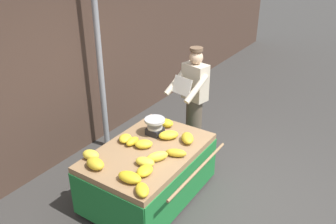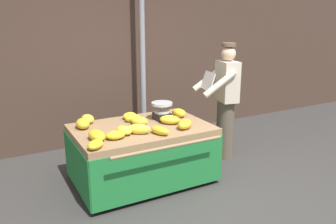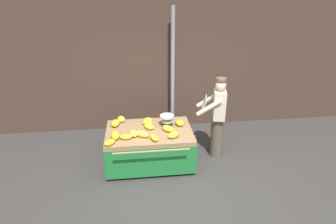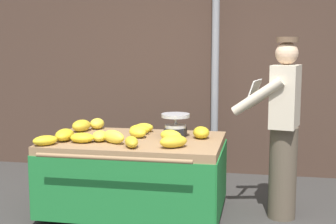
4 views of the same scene
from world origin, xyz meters
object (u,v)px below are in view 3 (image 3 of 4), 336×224
street_pole (173,73)px  banana_bunch_8 (180,123)px  banana_cart (149,139)px  banana_bunch_1 (168,129)px  banana_bunch_5 (154,138)px  banana_bunch_4 (142,134)px  weighing_scale (167,121)px  banana_bunch_6 (147,123)px  banana_bunch_10 (115,135)px  banana_bunch_13 (149,126)px  banana_bunch_0 (134,133)px  banana_bunch_3 (148,120)px  banana_bunch_11 (126,137)px  banana_bunch_2 (121,119)px  vendor_person (217,118)px  banana_bunch_12 (110,142)px  banana_bunch_9 (115,123)px  banana_bunch_7 (174,135)px

street_pole → banana_bunch_8: (-0.01, -1.20, -0.68)m
banana_cart → banana_bunch_1: (0.37, -0.07, 0.25)m
banana_bunch_5 → banana_bunch_4: bearing=147.2°
banana_cart → weighing_scale: bearing=22.6°
banana_cart → banana_bunch_6: (-0.02, 0.24, 0.25)m
banana_bunch_10 → banana_bunch_1: bearing=8.2°
street_pole → banana_bunch_13: street_pole is taller
street_pole → banana_bunch_8: street_pole is taller
banana_bunch_0 → banana_bunch_13: bearing=39.0°
weighing_scale → banana_bunch_4: weighing_scale is taller
banana_bunch_5 → banana_bunch_8: (0.56, 0.52, 0.01)m
banana_bunch_3 → banana_cart: bearing=-89.0°
banana_bunch_10 → banana_bunch_11: 0.21m
street_pole → banana_bunch_13: size_ratio=12.95×
street_pole → banana_bunch_2: street_pole is taller
banana_bunch_4 → vendor_person: (1.54, 0.36, 0.08)m
banana_bunch_5 → banana_bunch_11: banana_bunch_5 is taller
banana_bunch_3 → banana_bunch_5: banana_bunch_5 is taller
banana_bunch_0 → banana_bunch_2: size_ratio=1.08×
banana_bunch_4 → vendor_person: vendor_person is taller
banana_bunch_5 → banana_bunch_12: (-0.79, -0.07, -0.00)m
banana_bunch_9 → banana_bunch_5: bearing=-42.1°
banana_bunch_8 → banana_bunch_11: (-1.07, -0.42, -0.01)m
banana_cart → banana_bunch_12: banana_bunch_12 is taller
banana_bunch_0 → banana_bunch_5: 0.42m
banana_bunch_1 → banana_bunch_2: banana_bunch_2 is taller
street_pole → banana_bunch_9: size_ratio=11.53×
banana_bunch_7 → banana_bunch_6: bearing=128.9°
banana_bunch_2 → banana_bunch_3: size_ratio=1.09×
weighing_scale → banana_bunch_12: (-1.09, -0.61, -0.07)m
banana_cart → banana_bunch_6: banana_bunch_6 is taller
banana_bunch_12 → banana_bunch_13: size_ratio=1.01×
banana_bunch_6 → banana_bunch_9: banana_bunch_9 is taller
banana_cart → banana_bunch_10: bearing=-161.3°
weighing_scale → banana_bunch_7: bearing=-81.9°
banana_bunch_6 → banana_bunch_13: banana_bunch_13 is taller
banana_bunch_3 → banana_bunch_10: size_ratio=0.70×
banana_bunch_3 → banana_bunch_12: 1.09m
banana_bunch_0 → banana_cart: bearing=30.0°
banana_bunch_0 → banana_bunch_12: banana_bunch_0 is taller
banana_bunch_8 → banana_bunch_7: bearing=-111.8°
street_pole → weighing_scale: bearing=-102.7°
banana_bunch_5 → banana_bunch_11: size_ratio=1.16×
banana_bunch_8 → banana_bunch_10: bearing=-164.0°
weighing_scale → banana_bunch_8: bearing=-1.8°
banana_bunch_13 → banana_bunch_0: bearing=-141.0°
banana_bunch_1 → banana_bunch_3: 0.58m
banana_bunch_4 → vendor_person: 1.58m
banana_bunch_6 → banana_bunch_9: (-0.64, 0.04, 0.01)m
banana_bunch_2 → banana_bunch_9: bearing=-121.3°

